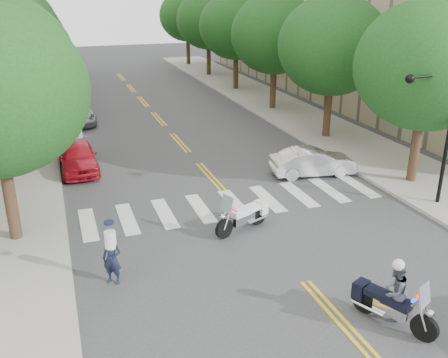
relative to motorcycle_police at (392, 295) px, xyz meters
name	(u,v)px	position (x,y,z in m)	size (l,w,h in m)	color
ground	(305,282)	(-1.22, 2.62, -0.92)	(140.00, 140.00, 0.00)	#38383A
sidewalk_left	(15,130)	(-10.72, 24.62, -0.84)	(5.00, 60.00, 0.15)	#9E9991
sidewalk_right	(281,108)	(8.28, 24.62, -0.84)	(5.00, 60.00, 0.15)	#9E9991
tree_l_1	(6,60)	(-10.02, 16.62, 4.64)	(6.40, 6.40, 8.45)	#382316
tree_l_2	(13,43)	(-10.02, 24.62, 4.64)	(6.40, 6.40, 8.45)	#382316
tree_l_3	(18,32)	(-10.02, 32.62, 4.64)	(6.40, 6.40, 8.45)	#382316
tree_l_4	(21,24)	(-10.02, 40.62, 4.64)	(6.40, 6.40, 8.45)	#382316
tree_l_5	(23,19)	(-10.02, 48.62, 4.64)	(6.40, 6.40, 8.45)	#382316
tree_r_0	(427,65)	(7.58, 8.62, 4.64)	(6.40, 6.40, 8.45)	#382316
tree_r_1	(333,46)	(7.58, 16.62, 4.64)	(6.40, 6.40, 8.45)	#382316
tree_r_2	(275,34)	(7.58, 24.62, 4.64)	(6.40, 6.40, 8.45)	#382316
tree_r_3	(236,26)	(7.58, 32.62, 4.64)	(6.40, 6.40, 8.45)	#382316
tree_r_4	(208,20)	(7.58, 40.62, 4.64)	(6.40, 6.40, 8.45)	#382316
tree_r_5	(187,16)	(7.58, 48.62, 4.64)	(6.40, 6.40, 8.45)	#382316
traffic_signal_pole	(441,122)	(6.50, 6.11, 2.81)	(2.82, 0.42, 6.00)	black
motorcycle_police	(392,295)	(0.00, 0.00, 0.00)	(1.35, 2.39, 2.06)	black
motorcycle_parked	(246,215)	(-1.65, 6.72, -0.34)	(2.44, 1.28, 1.65)	black
officer_standing	(112,258)	(-6.99, 4.62, -0.05)	(0.63, 0.42, 1.73)	#171D34
convertible	(313,162)	(3.65, 11.12, -0.23)	(1.46, 4.17, 1.38)	silver
parked_car_a	(78,156)	(-7.29, 15.62, -0.16)	(1.79, 4.45, 1.52)	#B21321
parked_car_b	(68,131)	(-7.52, 20.62, -0.17)	(1.59, 4.56, 1.50)	#B9B9B9
parked_car_c	(76,113)	(-6.72, 25.43, -0.24)	(2.23, 4.84, 1.34)	#919498
parked_car_d	(75,101)	(-6.52, 29.87, -0.32)	(1.68, 4.14, 1.20)	black
parked_car_e	(75,93)	(-6.42, 32.12, -0.18)	(1.74, 4.32, 1.47)	#9E9FA4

